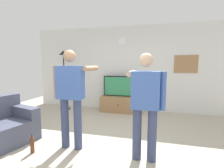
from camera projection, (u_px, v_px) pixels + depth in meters
The scene contains 10 objects.
ground_plane at pixel (97, 154), 2.88m from camera, with size 8.40×8.40×0.00m, color #B2A893.
back_wall at pixel (127, 69), 5.55m from camera, with size 6.40×0.10×2.70m, color silver.
tv_stand at pixel (120, 104), 5.39m from camera, with size 1.19×0.50×0.49m.
television at pixel (120, 86), 5.37m from camera, with size 1.06×0.07×0.64m.
wall_clock at pixel (122, 41), 5.43m from camera, with size 0.25×0.25×0.03m, color white.
framed_picture at pixel (186, 64), 5.04m from camera, with size 0.66×0.04×0.52m, color #997047.
floor_lamp at pixel (64, 68), 5.55m from camera, with size 0.32×0.32×1.93m.
person_standing_nearer_lamp at pixel (71, 93), 3.00m from camera, with size 0.64×0.78×1.75m.
person_standing_nearer_couch at pixel (145, 101), 2.62m from camera, with size 0.60×0.78×1.67m.
beverage_bottle at pixel (32, 145), 2.91m from camera, with size 0.07×0.07×0.33m.
Camera 1 is at (0.95, -2.56, 1.52)m, focal length 27.37 mm.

